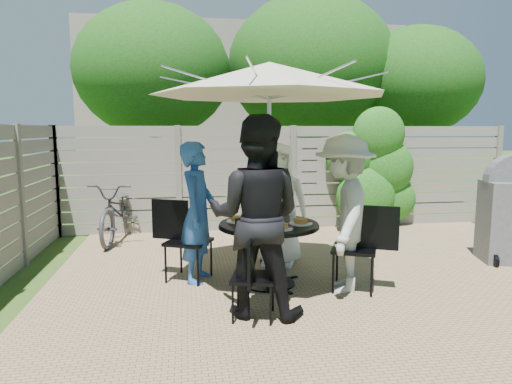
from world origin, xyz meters
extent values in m
plane|color=#2F5119|center=(0.00, 0.00, 0.00)|extent=(60.00, 60.00, 0.00)
cube|color=#8B7051|center=(0.00, 0.50, 0.01)|extent=(7.00, 6.00, 0.02)
cube|color=gray|center=(0.00, 3.00, 0.93)|extent=(8.00, 0.10, 1.85)
ellipsoid|color=#165212|center=(1.40, 2.85, 0.90)|extent=(1.20, 0.70, 1.80)
cube|color=gray|center=(0.00, 12.00, 2.50)|extent=(10.00, 6.00, 5.00)
ellipsoid|color=#16430F|center=(-2.50, 5.00, 2.97)|extent=(3.20, 3.20, 2.72)
ellipsoid|color=#16430F|center=(1.00, 5.50, 3.18)|extent=(3.80, 3.80, 3.23)
ellipsoid|color=#16430F|center=(3.20, 4.80, 2.83)|extent=(2.80, 2.80, 2.38)
cylinder|color=black|center=(-0.97, 0.09, 0.72)|extent=(1.42, 1.42, 0.03)
cylinder|color=black|center=(-0.97, 0.09, 0.36)|extent=(0.08, 0.08, 0.72)
cylinder|color=black|center=(-0.97, 0.09, 0.02)|extent=(0.60, 0.60, 0.04)
cylinder|color=silver|center=(-0.97, 0.09, 1.19)|extent=(0.05, 0.05, 2.37)
cone|color=beige|center=(-0.97, 0.09, 2.32)|extent=(3.27, 3.27, 0.36)
cube|color=black|center=(-0.66, 0.99, 0.46)|extent=(0.60, 0.60, 0.04)
cube|color=black|center=(-0.56, 1.19, 0.70)|extent=(0.23, 0.42, 0.46)
imported|color=white|center=(-0.70, 0.88, 0.81)|extent=(0.91, 0.74, 1.61)
cube|color=black|center=(-1.87, 0.40, 0.47)|extent=(0.62, 0.62, 0.04)
cube|color=black|center=(-2.07, 0.50, 0.73)|extent=(0.43, 0.23, 0.47)
imported|color=#2654A4|center=(-1.75, 0.36, 0.82)|extent=(0.57, 0.70, 1.64)
cube|color=black|center=(-1.28, -0.81, 0.41)|extent=(0.49, 0.49, 0.03)
cube|color=black|center=(-1.33, -1.00, 0.63)|extent=(0.13, 0.39, 0.41)
imported|color=black|center=(-1.24, -0.69, 0.96)|extent=(1.12, 0.99, 1.92)
cube|color=black|center=(-0.07, -0.22, 0.48)|extent=(0.62, 0.62, 0.04)
cube|color=black|center=(0.14, -0.32, 0.73)|extent=(0.44, 0.22, 0.48)
imported|color=#B2B4AF|center=(-0.18, -0.18, 0.87)|extent=(0.97, 1.27, 1.73)
cylinder|color=white|center=(-0.85, 0.43, 0.74)|extent=(0.26, 0.26, 0.01)
cylinder|color=#BD7C37|center=(-0.85, 0.43, 0.77)|extent=(0.15, 0.15, 0.05)
cylinder|color=white|center=(-1.31, 0.21, 0.74)|extent=(0.26, 0.26, 0.01)
cylinder|color=#BD7C37|center=(-1.31, 0.21, 0.77)|extent=(0.15, 0.15, 0.05)
cylinder|color=white|center=(-1.08, -0.25, 0.74)|extent=(0.26, 0.26, 0.01)
cylinder|color=#BD7C37|center=(-1.08, -0.25, 0.77)|extent=(0.15, 0.15, 0.05)
cylinder|color=white|center=(-0.63, -0.03, 0.74)|extent=(0.26, 0.26, 0.01)
cylinder|color=#BD7C37|center=(-0.63, -0.03, 0.77)|extent=(0.15, 0.15, 0.05)
cylinder|color=white|center=(-0.89, -0.25, 0.74)|extent=(0.24, 0.24, 0.01)
cylinder|color=#BD7C37|center=(-0.89, -0.25, 0.77)|extent=(0.14, 0.14, 0.05)
cylinder|color=silver|center=(-0.98, 0.37, 0.80)|extent=(0.07, 0.07, 0.14)
cylinder|color=silver|center=(-1.25, 0.08, 0.80)|extent=(0.07, 0.07, 0.14)
cylinder|color=silver|center=(-0.69, 0.11, 0.80)|extent=(0.07, 0.07, 0.14)
cylinder|color=#59280C|center=(-1.01, 0.16, 0.81)|extent=(0.09, 0.09, 0.16)
cylinder|color=#C6B293|center=(-0.80, 0.27, 0.79)|extent=(0.08, 0.08, 0.12)
imported|color=#333338|center=(-2.94, 2.60, 0.48)|extent=(0.90, 1.91, 0.96)
cube|color=slate|center=(2.39, 0.50, 0.55)|extent=(0.83, 0.71, 1.10)
camera|label=1|loc=(-1.88, -4.87, 1.78)|focal=32.00mm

